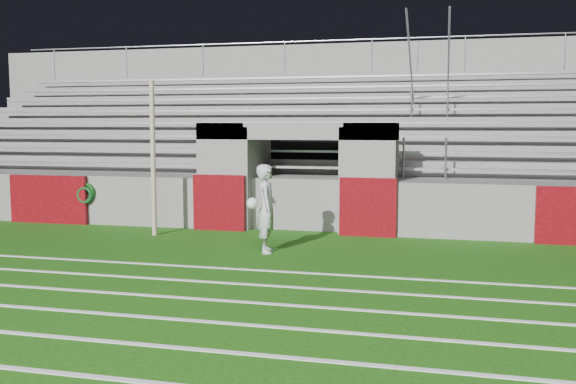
# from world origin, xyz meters

# --- Properties ---
(ground) EXTENTS (90.00, 90.00, 0.00)m
(ground) POSITION_xyz_m (0.00, 0.00, 0.00)
(ground) COLOR #19500D
(ground) RESTS_ON ground
(field_post) EXTENTS (0.11, 0.11, 3.55)m
(field_post) POSITION_xyz_m (-3.02, 1.91, 1.78)
(field_post) COLOR tan
(field_post) RESTS_ON ground
(field_markings) EXTENTS (28.00, 8.09, 0.01)m
(field_markings) POSITION_xyz_m (0.00, -5.00, 0.01)
(field_markings) COLOR white
(field_markings) RESTS_ON ground
(stadium_structure) EXTENTS (26.00, 8.48, 5.42)m
(stadium_structure) POSITION_xyz_m (0.00, 7.97, 1.49)
(stadium_structure) COLOR slate
(stadium_structure) RESTS_ON ground
(goalkeeper_with_ball) EXTENTS (0.63, 0.73, 1.77)m
(goalkeeper_with_ball) POSITION_xyz_m (0.06, 0.60, 0.89)
(goalkeeper_with_ball) COLOR #B7BEC2
(goalkeeper_with_ball) RESTS_ON ground
(hose_coil) EXTENTS (0.52, 0.14, 0.54)m
(hose_coil) POSITION_xyz_m (-5.43, 2.93, 0.80)
(hose_coil) COLOR #0D420F
(hose_coil) RESTS_ON ground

